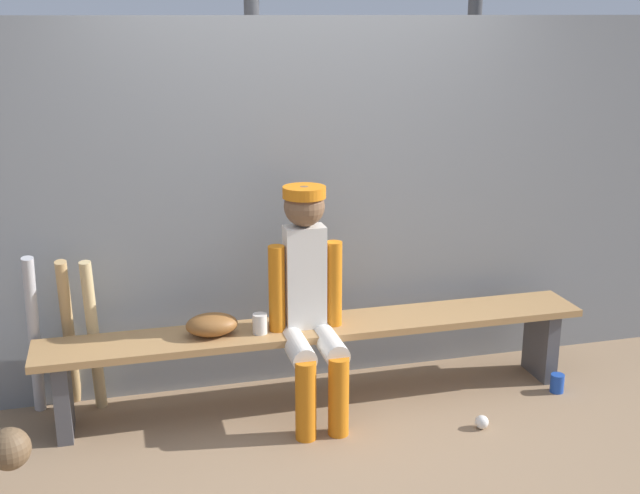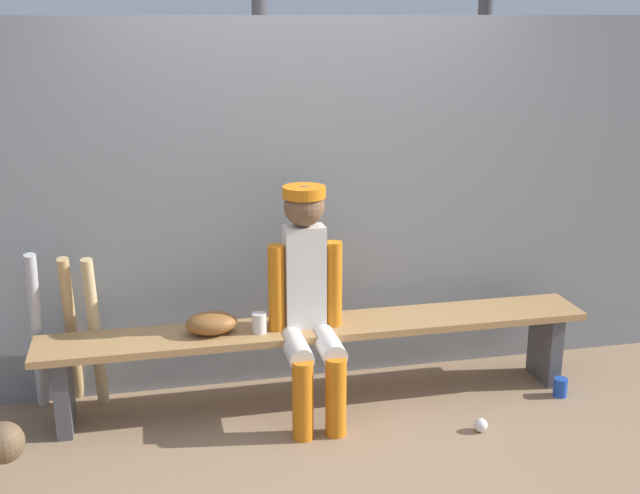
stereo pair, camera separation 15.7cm
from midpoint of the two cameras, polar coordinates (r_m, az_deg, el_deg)
The scene contains 11 objects.
ground_plane at distance 4.67m, azimuth -0.98°, elevation -10.97°, with size 30.00×30.00×0.00m, color #937556.
chainlink_fence at distance 4.63m, azimuth -2.14°, elevation 2.91°, with size 5.40×0.03×2.13m, color gray.
dugout_bench at distance 4.50m, azimuth -1.01°, elevation -6.66°, with size 3.09×0.36×0.48m.
player_seated at distance 4.28m, azimuth -1.81°, elevation -3.55°, with size 0.41×0.55×1.27m.
baseball_glove at distance 4.35m, azimuth -8.77°, elevation -5.51°, with size 0.28×0.20×0.12m, color brown.
bat_wood_natural at distance 4.57m, azimuth -16.82°, elevation -6.16°, with size 0.06×0.06×0.89m, color tan.
bat_wood_tan at distance 4.65m, azimuth -18.44°, elevation -5.90°, with size 0.06×0.06×0.90m, color tan.
bat_aluminum_silver at distance 4.62m, azimuth -20.66°, elevation -6.01°, with size 0.06×0.06×0.94m, color #B7B7BC.
baseball at distance 4.45m, azimuth 10.47°, elevation -12.20°, with size 0.07×0.07×0.07m, color white.
cup_on_ground at distance 4.93m, azimuth 15.69°, elevation -9.35°, with size 0.08×0.08×0.11m, color #1E47AD.
cup_on_bench at distance 4.35m, azimuth -5.35°, elevation -5.48°, with size 0.08×0.08×0.11m, color silver.
Camera 1 is at (-1.06, -4.01, 2.14)m, focal length 44.81 mm.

